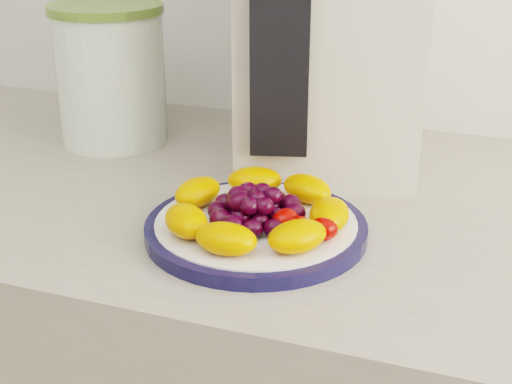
% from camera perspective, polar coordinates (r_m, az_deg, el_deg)
% --- Properties ---
extents(plate_rim, '(0.24, 0.24, 0.01)m').
position_cam_1_polar(plate_rim, '(0.75, 0.00, -2.97)').
color(plate_rim, '#101036').
rests_on(plate_rim, counter).
extents(plate_face, '(0.21, 0.21, 0.02)m').
position_cam_1_polar(plate_face, '(0.75, 0.00, -2.90)').
color(plate_face, white).
rests_on(plate_face, counter).
extents(canister, '(0.20, 0.20, 0.18)m').
position_cam_1_polar(canister, '(1.04, -11.52, 8.87)').
color(canister, '#406B23').
rests_on(canister, counter).
extents(canister_lid, '(0.21, 0.21, 0.01)m').
position_cam_1_polar(canister_lid, '(1.02, -11.96, 14.17)').
color(canister_lid, olive).
rests_on(canister_lid, canister).
extents(appliance_body, '(0.29, 0.35, 0.38)m').
position_cam_1_polar(appliance_body, '(0.95, 5.82, 14.06)').
color(appliance_body, beige).
rests_on(appliance_body, counter).
extents(appliance_panel, '(0.07, 0.04, 0.28)m').
position_cam_1_polar(appliance_panel, '(0.80, 1.95, 12.79)').
color(appliance_panel, black).
rests_on(appliance_panel, appliance_body).
extents(fruit_plate, '(0.20, 0.20, 0.04)m').
position_cam_1_polar(fruit_plate, '(0.74, 0.28, -1.44)').
color(fruit_plate, '#FF7B00').
rests_on(fruit_plate, plate_face).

